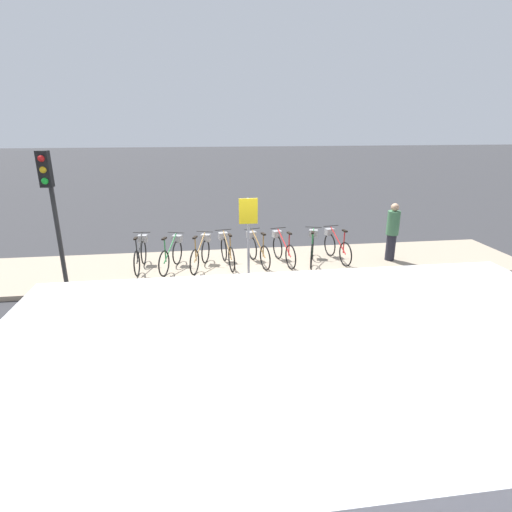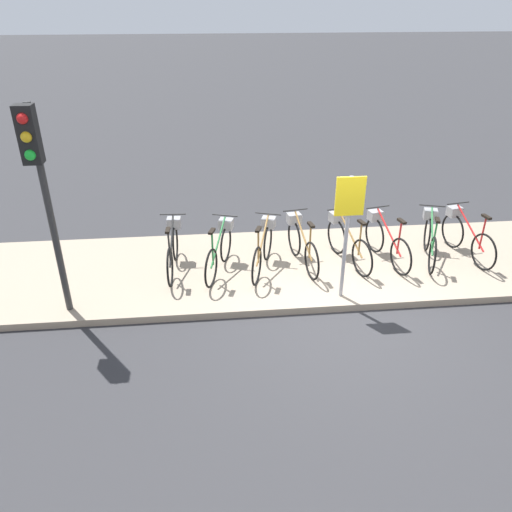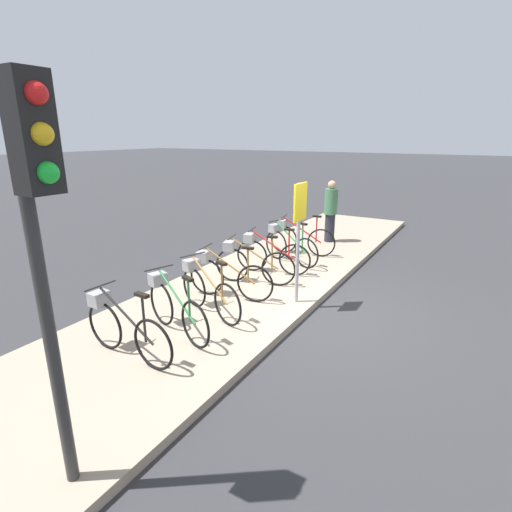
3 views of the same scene
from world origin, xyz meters
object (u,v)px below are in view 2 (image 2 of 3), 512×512
at_px(parked_bicycle_0, 173,247).
at_px(traffic_light, 38,171).
at_px(parked_bicycle_3, 301,242).
at_px(parked_bicycle_4, 347,240).
at_px(parked_bicycle_5, 385,238).
at_px(parked_bicycle_2, 264,246).
at_px(sign_post, 348,218).
at_px(parked_bicycle_1, 220,248).
at_px(parked_bicycle_7, 465,234).
at_px(parked_bicycle_6, 430,237).

distance_m(parked_bicycle_0, traffic_light, 2.71).
bearing_deg(parked_bicycle_3, parked_bicycle_0, 179.49).
bearing_deg(parked_bicycle_4, parked_bicycle_5, -0.90).
relative_size(parked_bicycle_0, parked_bicycle_2, 1.05).
distance_m(parked_bicycle_2, sign_post, 1.82).
distance_m(parked_bicycle_1, parked_bicycle_4, 2.28).
height_order(parked_bicycle_0, parked_bicycle_7, same).
xyz_separation_m(parked_bicycle_6, parked_bicycle_7, (0.70, 0.06, 0.00)).
relative_size(parked_bicycle_2, parked_bicycle_7, 0.96).
height_order(parked_bicycle_0, parked_bicycle_2, same).
bearing_deg(parked_bicycle_6, parked_bicycle_7, 4.92).
xyz_separation_m(parked_bicycle_0, parked_bicycle_3, (2.26, -0.02, 0.00)).
bearing_deg(sign_post, parked_bicycle_0, 156.63).
distance_m(parked_bicycle_4, parked_bicycle_6, 1.54).
relative_size(parked_bicycle_0, sign_post, 0.78).
xyz_separation_m(parked_bicycle_0, sign_post, (2.73, -1.18, 0.95)).
bearing_deg(parked_bicycle_6, traffic_light, -169.30).
distance_m(parked_bicycle_0, parked_bicycle_4, 3.09).
bearing_deg(parked_bicycle_6, parked_bicycle_0, 179.26).
height_order(parked_bicycle_4, parked_bicycle_5, same).
bearing_deg(parked_bicycle_0, parked_bicycle_7, -0.00).
relative_size(parked_bicycle_0, parked_bicycle_4, 1.03).
bearing_deg(parked_bicycle_3, parked_bicycle_2, -171.02).
xyz_separation_m(parked_bicycle_1, parked_bicycle_2, (0.76, -0.00, 0.00)).
distance_m(parked_bicycle_6, traffic_light, 6.58).
xyz_separation_m(parked_bicycle_4, parked_bicycle_5, (0.71, -0.01, 0.00)).
xyz_separation_m(parked_bicycle_0, parked_bicycle_2, (1.58, -0.13, 0.00)).
xyz_separation_m(parked_bicycle_4, parked_bicycle_7, (2.24, 0.02, 0.00)).
relative_size(parked_bicycle_4, traffic_light, 0.49).
relative_size(parked_bicycle_1, parked_bicycle_7, 0.97).
height_order(parked_bicycle_0, parked_bicycle_1, same).
distance_m(parked_bicycle_0, parked_bicycle_5, 3.80).
relative_size(parked_bicycle_1, traffic_light, 0.48).
bearing_deg(parked_bicycle_1, parked_bicycle_0, 171.32).
bearing_deg(parked_bicycle_4, parked_bicycle_7, 0.56).
bearing_deg(parked_bicycle_6, parked_bicycle_1, -179.02).
height_order(parked_bicycle_1, parked_bicycle_3, same).
relative_size(parked_bicycle_4, parked_bicycle_5, 0.99).
relative_size(traffic_light, sign_post, 1.55).
distance_m(parked_bicycle_4, traffic_light, 5.16).
relative_size(parked_bicycle_3, parked_bicycle_7, 1.00).
bearing_deg(sign_post, traffic_light, -179.26).
distance_m(parked_bicycle_3, parked_bicycle_5, 1.54).
bearing_deg(traffic_light, sign_post, 0.74).
distance_m(parked_bicycle_6, sign_post, 2.41).
bearing_deg(parked_bicycle_0, sign_post, -23.37).
height_order(parked_bicycle_6, traffic_light, traffic_light).
distance_m(parked_bicycle_1, sign_post, 2.38).
height_order(parked_bicycle_4, traffic_light, traffic_light).
xyz_separation_m(parked_bicycle_0, parked_bicycle_7, (5.33, -0.00, 0.00)).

